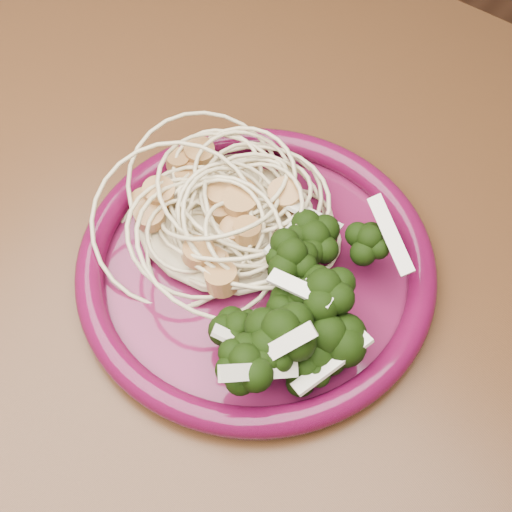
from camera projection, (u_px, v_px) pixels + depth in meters
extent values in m
cube|color=#472814|center=(297.00, 406.00, 0.45)|extent=(1.20, 0.80, 0.04)
cylinder|color=#472814|center=(130.00, 123.00, 1.11)|extent=(0.06, 0.06, 0.71)
cylinder|color=#520F2C|center=(256.00, 270.00, 0.48)|extent=(0.30, 0.30, 0.01)
torus|color=#520B2A|center=(256.00, 264.00, 0.48)|extent=(0.31, 0.31, 0.02)
ellipsoid|color=#CABB8D|center=(222.00, 213.00, 0.49)|extent=(0.16, 0.15, 0.03)
ellipsoid|color=black|center=(302.00, 307.00, 0.44)|extent=(0.12, 0.15, 0.05)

